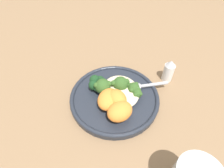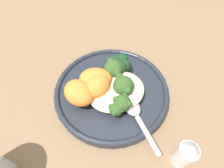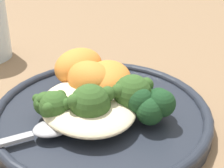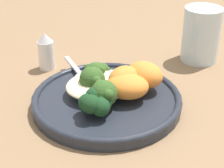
% 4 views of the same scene
% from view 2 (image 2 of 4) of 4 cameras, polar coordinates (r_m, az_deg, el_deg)
% --- Properties ---
extents(ground_plane, '(4.00, 4.00, 0.00)m').
position_cam_2_polar(ground_plane, '(0.40, 2.19, -2.21)').
color(ground_plane, '#846647').
extents(plate, '(0.25, 0.25, 0.02)m').
position_cam_2_polar(plate, '(0.39, -0.22, -1.88)').
color(plate, '#232833').
rests_on(plate, ground_plane).
extents(quinoa_mound, '(0.12, 0.10, 0.02)m').
position_cam_2_polar(quinoa_mound, '(0.36, 1.34, -2.14)').
color(quinoa_mound, beige).
rests_on(quinoa_mound, plate).
extents(broccoli_stalk_0, '(0.05, 0.09, 0.03)m').
position_cam_2_polar(broccoli_stalk_0, '(0.34, -0.52, -6.83)').
color(broccoli_stalk_0, '#8EB25B').
rests_on(broccoli_stalk_0, plate).
extents(broccoli_stalk_1, '(0.07, 0.08, 0.03)m').
position_cam_2_polar(broccoli_stalk_1, '(0.34, 1.41, -5.49)').
color(broccoli_stalk_1, '#8EB25B').
rests_on(broccoli_stalk_1, plate).
extents(broccoli_stalk_2, '(0.09, 0.05, 0.04)m').
position_cam_2_polar(broccoli_stalk_2, '(0.35, 3.44, -0.72)').
color(broccoli_stalk_2, '#8EB25B').
rests_on(broccoli_stalk_2, plate).
extents(broccoli_stalk_3, '(0.11, 0.08, 0.04)m').
position_cam_2_polar(broccoli_stalk_3, '(0.38, -0.14, 3.58)').
color(broccoli_stalk_3, '#8EB25B').
rests_on(broccoli_stalk_3, plate).
extents(sweet_potato_chunk_0, '(0.06, 0.05, 0.03)m').
position_cam_2_polar(sweet_potato_chunk_0, '(0.36, -4.24, -1.71)').
color(sweet_potato_chunk_0, orange).
rests_on(sweet_potato_chunk_0, plate).
extents(sweet_potato_chunk_1, '(0.07, 0.08, 0.04)m').
position_cam_2_polar(sweet_potato_chunk_1, '(0.35, -10.77, -2.70)').
color(sweet_potato_chunk_1, orange).
rests_on(sweet_potato_chunk_1, plate).
extents(sweet_potato_chunk_2, '(0.07, 0.07, 0.04)m').
position_cam_2_polar(sweet_potato_chunk_2, '(0.35, -4.88, -0.61)').
color(sweet_potato_chunk_2, orange).
rests_on(sweet_potato_chunk_2, plate).
extents(sweet_potato_chunk_3, '(0.09, 0.08, 0.04)m').
position_cam_2_polar(sweet_potato_chunk_3, '(0.37, -5.30, 1.57)').
color(sweet_potato_chunk_3, orange).
rests_on(sweet_potato_chunk_3, plate).
extents(kale_tuft, '(0.05, 0.05, 0.04)m').
position_cam_2_polar(kale_tuft, '(0.40, 2.37, 6.50)').
color(kale_tuft, '#193D1E').
rests_on(kale_tuft, plate).
extents(spoon, '(0.03, 0.12, 0.01)m').
position_cam_2_polar(spoon, '(0.34, 7.67, -8.91)').
color(spoon, '#A3A3A8').
rests_on(spoon, plate).
extents(salt_shaker, '(0.03, 0.03, 0.07)m').
position_cam_2_polar(salt_shaker, '(0.32, 22.82, -20.29)').
color(salt_shaker, white).
rests_on(salt_shaker, ground_plane).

